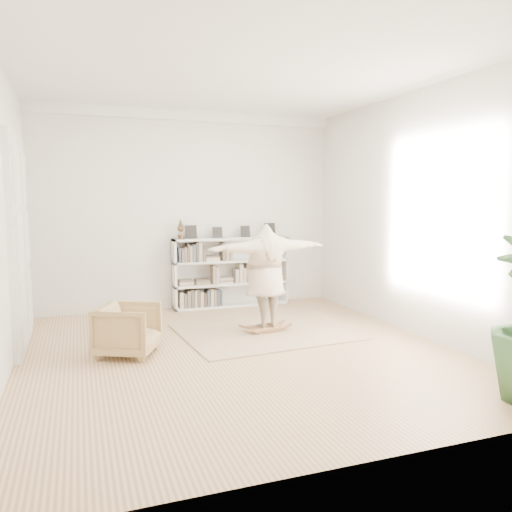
{
  "coord_description": "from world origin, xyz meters",
  "views": [
    {
      "loc": [
        -1.95,
        -6.12,
        2.0
      ],
      "look_at": [
        0.38,
        0.4,
        1.22
      ],
      "focal_mm": 35.0,
      "sensor_mm": 36.0,
      "label": 1
    }
  ],
  "objects_px": {
    "armchair": "(128,330)",
    "person": "(266,273)",
    "rocker_board": "(265,328)",
    "bookshelf": "(231,273)"
  },
  "relations": [
    {
      "from": "armchair",
      "to": "person",
      "type": "distance_m",
      "value": 2.19
    },
    {
      "from": "bookshelf",
      "to": "person",
      "type": "relative_size",
      "value": 1.15
    },
    {
      "from": "bookshelf",
      "to": "armchair",
      "type": "height_order",
      "value": "bookshelf"
    },
    {
      "from": "armchair",
      "to": "rocker_board",
      "type": "bearing_deg",
      "value": -52.82
    },
    {
      "from": "rocker_board",
      "to": "person",
      "type": "xyz_separation_m",
      "value": [
        0.0,
        0.0,
        0.84
      ]
    },
    {
      "from": "person",
      "to": "rocker_board",
      "type": "bearing_deg",
      "value": -4.71
    },
    {
      "from": "armchair",
      "to": "rocker_board",
      "type": "distance_m",
      "value": 2.13
    },
    {
      "from": "bookshelf",
      "to": "rocker_board",
      "type": "bearing_deg",
      "value": -91.78
    },
    {
      "from": "armchair",
      "to": "person",
      "type": "xyz_separation_m",
      "value": [
        2.07,
        0.44,
        0.58
      ]
    },
    {
      "from": "bookshelf",
      "to": "rocker_board",
      "type": "distance_m",
      "value": 2.09
    }
  ]
}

